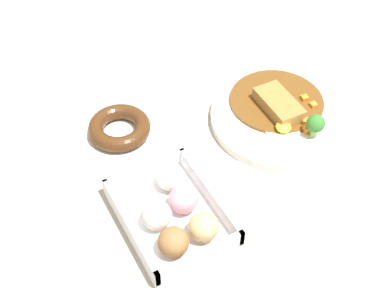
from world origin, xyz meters
name	(u,v)px	position (x,y,z in m)	size (l,w,h in m)	color
ground_plane	(238,142)	(0.00, 0.00, 0.00)	(1.60, 1.60, 0.00)	#B2A893
curry_plate	(280,115)	(0.01, -0.10, 0.01)	(0.27, 0.27, 0.06)	white
donut_box	(174,214)	(-0.10, 0.18, 0.02)	(0.20, 0.15, 0.06)	white
chocolate_ring_donut	(119,128)	(0.12, 0.18, 0.02)	(0.12, 0.12, 0.03)	white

